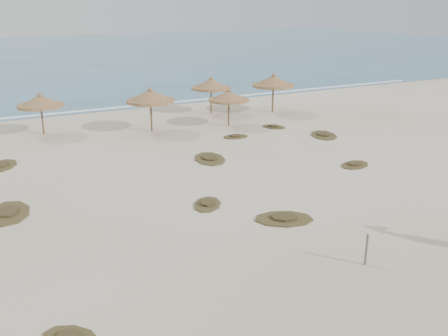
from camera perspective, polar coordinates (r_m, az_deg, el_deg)
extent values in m
plane|color=beige|center=(19.61, 3.85, -7.25)|extent=(160.00, 160.00, 0.00)
cube|color=#2D6A87|center=(90.87, -22.20, 11.76)|extent=(200.00, 100.00, 0.01)
cube|color=white|center=(42.89, -14.68, 6.43)|extent=(70.00, 0.60, 0.01)
cylinder|color=brown|center=(35.65, -20.06, 5.31)|extent=(0.12, 0.12, 2.14)
cylinder|color=olive|center=(35.48, -20.21, 6.71)|extent=(3.97, 3.97, 0.18)
cone|color=olive|center=(35.42, -20.27, 7.24)|extent=(3.84, 3.84, 0.76)
cone|color=olive|center=(35.34, -20.36, 7.97)|extent=(0.37, 0.37, 0.22)
cylinder|color=brown|center=(34.67, -8.32, 6.04)|extent=(0.13, 0.13, 2.32)
cylinder|color=olive|center=(34.48, -8.40, 7.60)|extent=(4.20, 4.20, 0.20)
cone|color=olive|center=(34.41, -8.42, 8.20)|extent=(4.06, 4.06, 0.83)
cone|color=olive|center=(34.33, -8.46, 9.01)|extent=(0.40, 0.40, 0.24)
cylinder|color=brown|center=(35.95, 0.54, 6.46)|extent=(0.12, 0.12, 2.05)
cylinder|color=olive|center=(35.79, 0.54, 7.79)|extent=(3.87, 3.87, 0.18)
cone|color=olive|center=(35.73, 0.54, 8.30)|extent=(3.74, 3.74, 0.73)
cone|color=olive|center=(35.66, 0.55, 8.99)|extent=(0.35, 0.35, 0.21)
cylinder|color=brown|center=(40.13, -1.48, 7.84)|extent=(0.13, 0.13, 2.21)
cylinder|color=olive|center=(39.97, -1.49, 9.13)|extent=(3.70, 3.70, 0.19)
cone|color=olive|center=(39.91, -1.50, 9.62)|extent=(3.58, 3.58, 0.79)
cone|color=olive|center=(39.84, -1.50, 10.29)|extent=(0.38, 0.38, 0.23)
cylinder|color=brown|center=(40.61, 5.61, 8.01)|extent=(0.14, 0.14, 2.39)
cylinder|color=olive|center=(40.45, 5.65, 9.39)|extent=(4.39, 4.39, 0.20)
cone|color=olive|center=(40.39, 5.67, 9.91)|extent=(4.24, 4.24, 0.85)
cone|color=olive|center=(40.32, 5.69, 10.63)|extent=(0.41, 0.41, 0.25)
cylinder|color=#6F6753|center=(17.67, 15.96, -8.95)|extent=(0.11, 0.11, 1.14)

